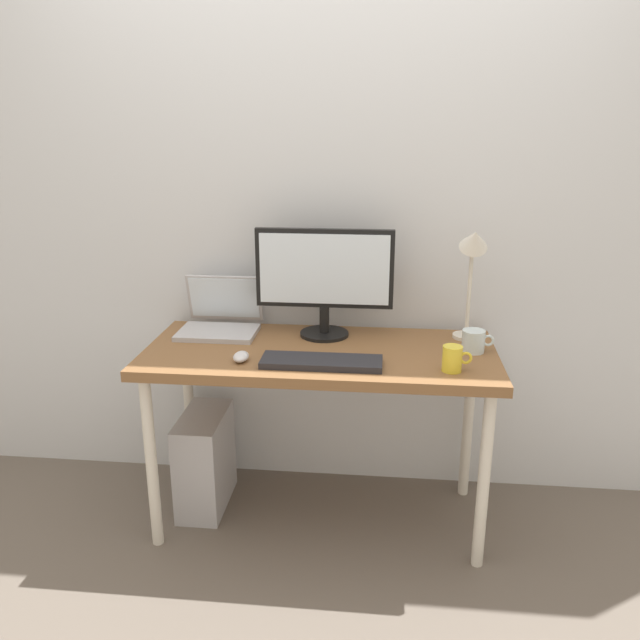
{
  "coord_description": "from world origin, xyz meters",
  "views": [
    {
      "loc": [
        0.24,
        -2.32,
        1.6
      ],
      "look_at": [
        0.0,
        0.0,
        0.87
      ],
      "focal_mm": 35.87,
      "sensor_mm": 36.0,
      "label": 1
    }
  ],
  "objects": [
    {
      "name": "laptop",
      "position": [
        -0.44,
        0.19,
        0.81
      ],
      "size": [
        0.32,
        0.28,
        0.22
      ],
      "color": "#B2B2B7",
      "rests_on": "desk"
    },
    {
      "name": "desk_lamp",
      "position": [
        0.58,
        0.17,
        1.09
      ],
      "size": [
        0.11,
        0.16,
        0.48
      ],
      "color": "silver",
      "rests_on": "desk"
    },
    {
      "name": "monitor",
      "position": [
        -0.0,
        0.17,
        1.0
      ],
      "size": [
        0.55,
        0.2,
        0.44
      ],
      "color": "black",
      "rests_on": "desk"
    },
    {
      "name": "computer_tower",
      "position": [
        -0.5,
        0.05,
        0.21
      ],
      "size": [
        0.18,
        0.36,
        0.42
      ],
      "primitive_type": "cube",
      "color": "#B2B2B7",
      "rests_on": "ground_plane"
    },
    {
      "name": "ground_plane",
      "position": [
        0.0,
        0.0,
        0.0
      ],
      "size": [
        6.0,
        6.0,
        0.0
      ],
      "primitive_type": "plane",
      "color": "#665B51"
    },
    {
      "name": "desk",
      "position": [
        0.0,
        0.0,
        0.68
      ],
      "size": [
        1.36,
        0.6,
        0.75
      ],
      "color": "brown",
      "rests_on": "ground_plane"
    },
    {
      "name": "back_wall",
      "position": [
        0.0,
        0.36,
        1.3
      ],
      "size": [
        4.4,
        0.04,
        2.6
      ],
      "primitive_type": "cube",
      "color": "silver",
      "rests_on": "ground_plane"
    },
    {
      "name": "coffee_mug",
      "position": [
        0.49,
        -0.17,
        0.8
      ],
      "size": [
        0.11,
        0.07,
        0.09
      ],
      "color": "yellow",
      "rests_on": "desk"
    },
    {
      "name": "keyboard",
      "position": [
        0.02,
        -0.16,
        0.76
      ],
      "size": [
        0.44,
        0.14,
        0.02
      ],
      "primitive_type": "cube",
      "color": "#232328",
      "rests_on": "desk"
    },
    {
      "name": "glass_cup",
      "position": [
        0.59,
        0.04,
        0.79
      ],
      "size": [
        0.12,
        0.09,
        0.09
      ],
      "color": "silver",
      "rests_on": "desk"
    },
    {
      "name": "mouse",
      "position": [
        -0.28,
        -0.15,
        0.77
      ],
      "size": [
        0.06,
        0.09,
        0.03
      ],
      "primitive_type": "ellipsoid",
      "color": "silver",
      "rests_on": "desk"
    }
  ]
}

